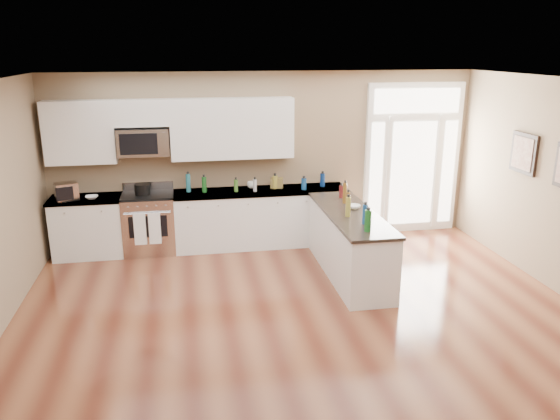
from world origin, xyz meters
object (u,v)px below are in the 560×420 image
Objects in this scene: kitchen_range at (149,223)px; toaster_oven at (66,191)px; stockpot at (142,189)px; peninsula_cabinet at (349,246)px.

kitchen_range is 1.32m from toaster_oven.
toaster_oven reaches higher than kitchen_range.
stockpot is (-0.07, -0.01, 0.56)m from kitchen_range.
kitchen_range is at bearing -17.00° from toaster_oven.
kitchen_range reaches higher than peninsula_cabinet.
kitchen_range is 4.50× the size of stockpot.
toaster_oven is at bearing 161.51° from peninsula_cabinet.
toaster_oven is (-4.04, 1.35, 0.64)m from peninsula_cabinet.
stockpot is at bearing -16.99° from toaster_oven.
toaster_oven reaches higher than peninsula_cabinet.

